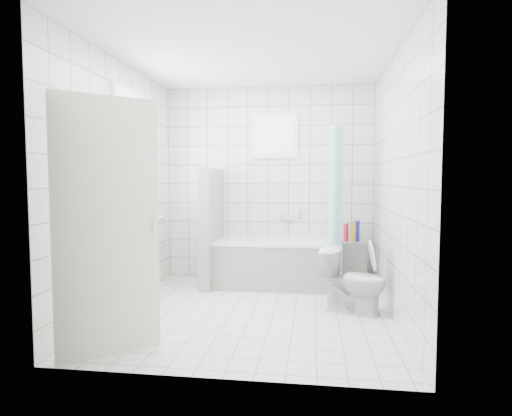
# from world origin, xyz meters

# --- Properties ---
(ground) EXTENTS (3.00, 3.00, 0.00)m
(ground) POSITION_xyz_m (0.00, 0.00, 0.00)
(ground) COLOR white
(ground) RESTS_ON ground
(ceiling) EXTENTS (3.00, 3.00, 0.00)m
(ceiling) POSITION_xyz_m (0.00, 0.00, 2.60)
(ceiling) COLOR white
(ceiling) RESTS_ON ground
(wall_back) EXTENTS (2.80, 0.02, 2.60)m
(wall_back) POSITION_xyz_m (0.00, 1.50, 1.30)
(wall_back) COLOR white
(wall_back) RESTS_ON ground
(wall_front) EXTENTS (2.80, 0.02, 2.60)m
(wall_front) POSITION_xyz_m (0.00, -1.50, 1.30)
(wall_front) COLOR white
(wall_front) RESTS_ON ground
(wall_left) EXTENTS (0.02, 3.00, 2.60)m
(wall_left) POSITION_xyz_m (-1.40, 0.00, 1.30)
(wall_left) COLOR white
(wall_left) RESTS_ON ground
(wall_right) EXTENTS (0.02, 3.00, 2.60)m
(wall_right) POSITION_xyz_m (1.40, 0.00, 1.30)
(wall_right) COLOR white
(wall_right) RESTS_ON ground
(window_left) EXTENTS (0.01, 0.90, 1.40)m
(window_left) POSITION_xyz_m (-1.35, 0.30, 1.60)
(window_left) COLOR white
(window_left) RESTS_ON wall_left
(window_back) EXTENTS (0.50, 0.01, 0.50)m
(window_back) POSITION_xyz_m (0.10, 1.46, 1.95)
(window_back) COLOR white
(window_back) RESTS_ON wall_back
(window_sill) EXTENTS (0.18, 1.02, 0.08)m
(window_sill) POSITION_xyz_m (-1.31, 0.30, 0.86)
(window_sill) COLOR white
(window_sill) RESTS_ON wall_left
(door) EXTENTS (0.63, 0.56, 2.00)m
(door) POSITION_xyz_m (-0.95, -1.22, 1.00)
(door) COLOR silver
(door) RESTS_ON ground
(bathtub) EXTENTS (1.57, 0.77, 0.58)m
(bathtub) POSITION_xyz_m (0.16, 1.12, 0.29)
(bathtub) COLOR white
(bathtub) RESTS_ON ground
(partition_wall) EXTENTS (0.15, 0.85, 1.50)m
(partition_wall) POSITION_xyz_m (-0.69, 1.07, 0.75)
(partition_wall) COLOR white
(partition_wall) RESTS_ON ground
(tiled_ledge) EXTENTS (0.40, 0.24, 0.55)m
(tiled_ledge) POSITION_xyz_m (1.11, 1.38, 0.28)
(tiled_ledge) COLOR white
(tiled_ledge) RESTS_ON ground
(toilet) EXTENTS (0.73, 0.56, 0.65)m
(toilet) POSITION_xyz_m (1.03, 0.13, 0.33)
(toilet) COLOR white
(toilet) RESTS_ON ground
(curtain_rod) EXTENTS (0.02, 0.80, 0.02)m
(curtain_rod) POSITION_xyz_m (0.88, 1.10, 2.00)
(curtain_rod) COLOR silver
(curtain_rod) RESTS_ON wall_back
(shower_curtain) EXTENTS (0.14, 0.48, 1.78)m
(shower_curtain) POSITION_xyz_m (0.88, 0.97, 1.10)
(shower_curtain) COLOR #4DD5E2
(shower_curtain) RESTS_ON curtain_rod
(tub_faucet) EXTENTS (0.18, 0.06, 0.06)m
(tub_faucet) POSITION_xyz_m (0.26, 1.46, 0.85)
(tub_faucet) COLOR silver
(tub_faucet) RESTS_ON wall_back
(sill_bottles) EXTENTS (0.18, 0.43, 0.29)m
(sill_bottles) POSITION_xyz_m (-1.30, 0.34, 1.02)
(sill_bottles) COLOR silver
(sill_bottles) RESTS_ON window_sill
(ledge_bottles) EXTENTS (0.21, 0.17, 0.27)m
(ledge_bottles) POSITION_xyz_m (1.12, 1.36, 0.68)
(ledge_bottles) COLOR red
(ledge_bottles) RESTS_ON tiled_ledge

